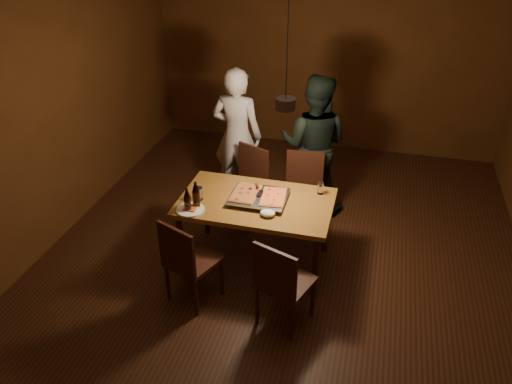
% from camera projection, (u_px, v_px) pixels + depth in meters
% --- Properties ---
extents(room_shell, '(6.00, 6.00, 6.00)m').
position_uv_depth(room_shell, '(284.00, 140.00, 4.57)').
color(room_shell, '#3D1F10').
rests_on(room_shell, ground).
extents(dining_table, '(1.50, 0.90, 0.75)m').
position_uv_depth(dining_table, '(256.00, 207.00, 4.93)').
color(dining_table, olive).
rests_on(dining_table, floor).
extents(chair_far_left, '(0.55, 0.55, 0.49)m').
position_uv_depth(chair_far_left, '(248.00, 178.00, 5.74)').
color(chair_far_left, '#38190F').
rests_on(chair_far_left, floor).
extents(chair_far_right, '(0.44, 0.44, 0.49)m').
position_uv_depth(chair_far_right, '(303.00, 184.00, 5.60)').
color(chair_far_right, '#38190F').
rests_on(chair_far_right, floor).
extents(chair_near_left, '(0.55, 0.55, 0.49)m').
position_uv_depth(chair_near_left, '(186.00, 256.00, 4.48)').
color(chair_near_left, '#38190F').
rests_on(chair_near_left, floor).
extents(chair_near_right, '(0.54, 0.54, 0.49)m').
position_uv_depth(chair_near_right, '(281.00, 278.00, 4.22)').
color(chair_near_right, '#38190F').
rests_on(chair_near_right, floor).
extents(pizza_tray, '(0.58, 0.48, 0.05)m').
position_uv_depth(pizza_tray, '(259.00, 198.00, 4.89)').
color(pizza_tray, silver).
rests_on(pizza_tray, dining_table).
extents(pizza_meat, '(0.25, 0.39, 0.02)m').
position_uv_depth(pizza_meat, '(245.00, 193.00, 4.91)').
color(pizza_meat, maroon).
rests_on(pizza_meat, pizza_tray).
extents(pizza_cheese, '(0.27, 0.39, 0.02)m').
position_uv_depth(pizza_cheese, '(273.00, 197.00, 4.85)').
color(pizza_cheese, gold).
rests_on(pizza_cheese, pizza_tray).
extents(spatula, '(0.18, 0.26, 0.04)m').
position_uv_depth(spatula, '(259.00, 193.00, 4.90)').
color(spatula, silver).
rests_on(spatula, pizza_tray).
extents(beer_bottle_a, '(0.06, 0.06, 0.24)m').
position_uv_depth(beer_bottle_a, '(187.00, 200.00, 4.67)').
color(beer_bottle_a, black).
rests_on(beer_bottle_a, dining_table).
extents(beer_bottle_b, '(0.07, 0.07, 0.27)m').
position_uv_depth(beer_bottle_b, '(196.00, 195.00, 4.72)').
color(beer_bottle_b, black).
rests_on(beer_bottle_b, dining_table).
extents(water_glass_left, '(0.08, 0.08, 0.13)m').
position_uv_depth(water_glass_left, '(199.00, 194.00, 4.88)').
color(water_glass_left, silver).
rests_on(water_glass_left, dining_table).
extents(water_glass_right, '(0.06, 0.06, 0.13)m').
position_uv_depth(water_glass_right, '(320.00, 188.00, 4.98)').
color(water_glass_right, silver).
rests_on(water_glass_right, dining_table).
extents(plate_slice, '(0.27, 0.27, 0.03)m').
position_uv_depth(plate_slice, '(190.00, 209.00, 4.74)').
color(plate_slice, white).
rests_on(plate_slice, dining_table).
extents(napkin, '(0.14, 0.11, 0.06)m').
position_uv_depth(napkin, '(268.00, 213.00, 4.64)').
color(napkin, white).
rests_on(napkin, dining_table).
extents(diner_white, '(0.63, 0.42, 1.68)m').
position_uv_depth(diner_white, '(237.00, 136.00, 6.01)').
color(diner_white, silver).
rests_on(diner_white, floor).
extents(diner_dark, '(0.86, 0.70, 1.68)m').
position_uv_depth(diner_dark, '(314.00, 145.00, 5.80)').
color(diner_dark, black).
rests_on(diner_dark, floor).
extents(pendant_lamp, '(0.18, 0.18, 1.10)m').
position_uv_depth(pendant_lamp, '(286.00, 103.00, 4.38)').
color(pendant_lamp, black).
rests_on(pendant_lamp, ceiling).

